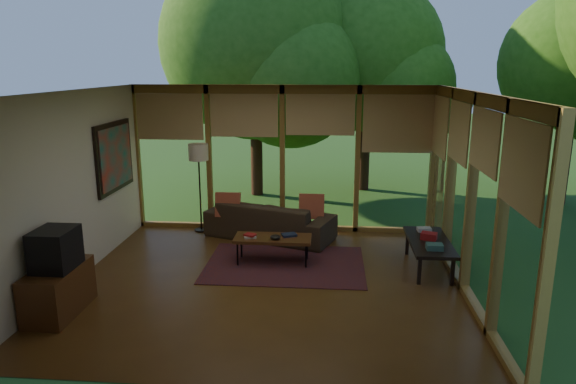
# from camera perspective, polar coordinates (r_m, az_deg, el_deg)

# --- Properties ---
(floor) EXTENTS (5.50, 5.50, 0.00)m
(floor) POSITION_cam_1_polar(r_m,az_deg,el_deg) (7.48, -2.42, -10.02)
(floor) COLOR brown
(floor) RESTS_ON ground
(ceiling) EXTENTS (5.50, 5.50, 0.00)m
(ceiling) POSITION_cam_1_polar(r_m,az_deg,el_deg) (6.85, -2.65, 11.12)
(ceiling) COLOR white
(ceiling) RESTS_ON ground
(wall_left) EXTENTS (0.04, 5.00, 2.70)m
(wall_left) POSITION_cam_1_polar(r_m,az_deg,el_deg) (7.87, -22.81, 0.46)
(wall_left) COLOR silver
(wall_left) RESTS_ON ground
(wall_front) EXTENTS (5.50, 0.04, 2.70)m
(wall_front) POSITION_cam_1_polar(r_m,az_deg,el_deg) (4.68, -6.38, -7.18)
(wall_front) COLOR silver
(wall_front) RESTS_ON ground
(window_wall_back) EXTENTS (5.50, 0.12, 2.70)m
(window_wall_back) POSITION_cam_1_polar(r_m,az_deg,el_deg) (9.48, -0.63, 3.66)
(window_wall_back) COLOR olive
(window_wall_back) RESTS_ON ground
(window_wall_right) EXTENTS (0.12, 5.00, 2.70)m
(window_wall_right) POSITION_cam_1_polar(r_m,az_deg,el_deg) (7.24, 19.62, -0.35)
(window_wall_right) COLOR olive
(window_wall_right) RESTS_ON ground
(tree_nw) EXTENTS (4.34, 4.34, 5.69)m
(tree_nw) POSITION_cam_1_polar(r_m,az_deg,el_deg) (12.19, -3.65, 16.09)
(tree_nw) COLOR #3C1F16
(tree_nw) RESTS_ON ground
(tree_ne) EXTENTS (3.61, 3.61, 5.07)m
(tree_ne) POSITION_cam_1_polar(r_m,az_deg,el_deg) (12.83, 8.80, 14.73)
(tree_ne) COLOR #3C1F16
(tree_ne) RESTS_ON ground
(tree_far) EXTENTS (3.14, 3.14, 4.64)m
(tree_far) POSITION_cam_1_polar(r_m,az_deg,el_deg) (12.75, 29.37, 12.30)
(tree_far) COLOR #3C1F16
(tree_far) RESTS_ON ground
(rug) EXTENTS (2.45, 1.74, 0.01)m
(rug) POSITION_cam_1_polar(r_m,az_deg,el_deg) (8.10, -0.33, -8.02)
(rug) COLOR maroon
(rug) RESTS_ON floor
(sofa) EXTENTS (2.44, 1.60, 0.66)m
(sofa) POSITION_cam_1_polar(r_m,az_deg,el_deg) (9.25, -2.02, -3.09)
(sofa) COLOR #392B1C
(sofa) RESTS_ON floor
(pillow_left) EXTENTS (0.44, 0.23, 0.46)m
(pillow_left) POSITION_cam_1_polar(r_m,az_deg,el_deg) (9.24, -6.69, -1.47)
(pillow_left) COLOR maroon
(pillow_left) RESTS_ON sofa
(pillow_right) EXTENTS (0.44, 0.24, 0.46)m
(pillow_right) POSITION_cam_1_polar(r_m,az_deg,el_deg) (9.07, 2.64, -1.67)
(pillow_right) COLOR maroon
(pillow_right) RESTS_ON sofa
(ct_book_lower) EXTENTS (0.21, 0.18, 0.03)m
(ct_book_lower) POSITION_cam_1_polar(r_m,az_deg,el_deg) (8.03, -4.24, -4.97)
(ct_book_lower) COLOR #B5ACA4
(ct_book_lower) RESTS_ON coffee_table
(ct_book_upper) EXTENTS (0.21, 0.19, 0.03)m
(ct_book_upper) POSITION_cam_1_polar(r_m,az_deg,el_deg) (8.02, -4.24, -4.77)
(ct_book_upper) COLOR maroon
(ct_book_upper) RESTS_ON coffee_table
(ct_book_side) EXTENTS (0.27, 0.24, 0.03)m
(ct_book_side) POSITION_cam_1_polar(r_m,az_deg,el_deg) (8.09, 0.12, -4.78)
(ct_book_side) COLOR #151D31
(ct_book_side) RESTS_ON coffee_table
(ct_bowl) EXTENTS (0.16, 0.16, 0.07)m
(ct_bowl) POSITION_cam_1_polar(r_m,az_deg,el_deg) (7.93, -1.43, -5.02)
(ct_bowl) COLOR black
(ct_bowl) RESTS_ON coffee_table
(media_cabinet) EXTENTS (0.50, 1.00, 0.60)m
(media_cabinet) POSITION_cam_1_polar(r_m,az_deg,el_deg) (7.11, -24.14, -9.96)
(media_cabinet) COLOR #553017
(media_cabinet) RESTS_ON floor
(television) EXTENTS (0.45, 0.55, 0.50)m
(television) POSITION_cam_1_polar(r_m,az_deg,el_deg) (6.91, -24.45, -5.78)
(television) COLOR black
(television) RESTS_ON media_cabinet
(console_book_a) EXTENTS (0.24, 0.17, 0.08)m
(console_book_a) POSITION_cam_1_polar(r_m,az_deg,el_deg) (7.70, 15.98, -5.87)
(console_book_a) COLOR #355D55
(console_book_a) RESTS_ON side_console
(console_book_b) EXTENTS (0.27, 0.24, 0.10)m
(console_book_b) POSITION_cam_1_polar(r_m,az_deg,el_deg) (8.11, 15.39, -4.74)
(console_book_b) COLOR maroon
(console_book_b) RESTS_ON side_console
(console_book_c) EXTENTS (0.22, 0.17, 0.06)m
(console_book_c) POSITION_cam_1_polar(r_m,az_deg,el_deg) (8.50, 14.90, -4.04)
(console_book_c) COLOR #B5ACA4
(console_book_c) RESTS_ON side_console
(floor_lamp) EXTENTS (0.36, 0.36, 1.65)m
(floor_lamp) POSITION_cam_1_polar(r_m,az_deg,el_deg) (9.51, -9.91, 3.84)
(floor_lamp) COLOR black
(floor_lamp) RESTS_ON floor
(coffee_table) EXTENTS (1.20, 0.50, 0.43)m
(coffee_table) POSITION_cam_1_polar(r_m,az_deg,el_deg) (8.05, -1.71, -5.26)
(coffee_table) COLOR #553017
(coffee_table) RESTS_ON floor
(side_console) EXTENTS (0.60, 1.40, 0.46)m
(side_console) POSITION_cam_1_polar(r_m,az_deg,el_deg) (8.10, 15.40, -5.51)
(side_console) COLOR black
(side_console) RESTS_ON floor
(wall_painting) EXTENTS (0.06, 1.35, 1.15)m
(wall_painting) POSITION_cam_1_polar(r_m,az_deg,el_deg) (9.06, -18.71, 3.74)
(wall_painting) COLOR black
(wall_painting) RESTS_ON wall_left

